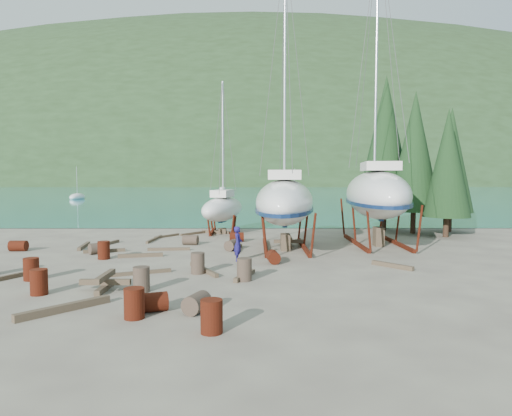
{
  "coord_description": "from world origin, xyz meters",
  "views": [
    {
      "loc": [
        1.28,
        -20.14,
        4.06
      ],
      "look_at": [
        1.33,
        3.0,
        2.44
      ],
      "focal_mm": 32.0,
      "sensor_mm": 36.0,
      "label": 1
    }
  ],
  "objects_px": {
    "small_sailboat_shore": "(223,208)",
    "worker": "(238,244)",
    "large_sailboat_far": "(377,194)",
    "large_sailboat_near": "(285,201)"
  },
  "relations": [
    {
      "from": "small_sailboat_shore",
      "to": "worker",
      "type": "distance_m",
      "value": 10.91
    },
    {
      "from": "large_sailboat_far",
      "to": "worker",
      "type": "distance_m",
      "value": 9.84
    },
    {
      "from": "small_sailboat_shore",
      "to": "large_sailboat_near",
      "type": "bearing_deg",
      "value": -47.05
    },
    {
      "from": "large_sailboat_far",
      "to": "small_sailboat_shore",
      "type": "bearing_deg",
      "value": 157.37
    },
    {
      "from": "small_sailboat_shore",
      "to": "worker",
      "type": "relative_size",
      "value": 6.46
    },
    {
      "from": "large_sailboat_far",
      "to": "small_sailboat_shore",
      "type": "relative_size",
      "value": 1.72
    },
    {
      "from": "large_sailboat_far",
      "to": "small_sailboat_shore",
      "type": "distance_m",
      "value": 11.03
    },
    {
      "from": "large_sailboat_near",
      "to": "large_sailboat_far",
      "type": "relative_size",
      "value": 0.9
    },
    {
      "from": "large_sailboat_near",
      "to": "worker",
      "type": "height_order",
      "value": "large_sailboat_near"
    },
    {
      "from": "small_sailboat_shore",
      "to": "worker",
      "type": "bearing_deg",
      "value": -68.2
    }
  ]
}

